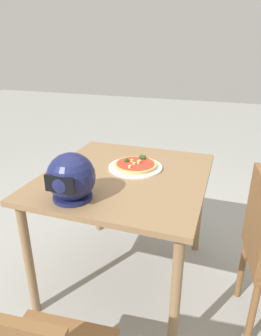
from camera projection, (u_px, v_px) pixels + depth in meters
name	position (u px, v px, depth m)	size (l,w,h in m)	color
ground_plane	(126.00, 275.00, 2.05)	(14.00, 14.00, 0.00)	#9E9E99
dining_table	(125.00, 188.00, 1.79)	(0.94, 1.02, 0.76)	olive
pizza_plate	(135.00, 167.00, 1.83)	(0.33, 0.33, 0.01)	white
pizza	(136.00, 164.00, 1.83)	(0.26, 0.26, 0.05)	tan
motorcycle_helmet	(71.00, 178.00, 1.43)	(0.24, 0.24, 0.24)	#191E4C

